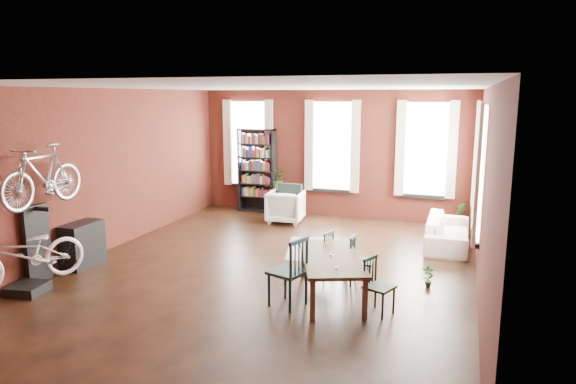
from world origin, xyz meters
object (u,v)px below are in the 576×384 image
at_px(dining_chair_c, 379,287).
at_px(plant_stand, 276,201).
at_px(bicycle_floor, 22,226).
at_px(white_armchair, 286,205).
at_px(console_table, 82,244).
at_px(dining_chair_d, 362,261).
at_px(cream_sofa, 448,227).
at_px(dining_table, 331,276).
at_px(bike_trainer, 27,289).
at_px(bookshelf, 257,171).
at_px(dining_chair_a, 288,272).
at_px(dining_chair_b, 321,253).

bearing_deg(dining_chair_c, plant_stand, 55.32).
bearing_deg(bicycle_floor, plant_stand, 97.72).
distance_m(white_armchair, console_table, 4.91).
height_order(white_armchair, bicycle_floor, bicycle_floor).
relative_size(dining_chair_c, dining_chair_d, 0.99).
bearing_deg(cream_sofa, white_armchair, 78.39).
bearing_deg(console_table, cream_sofa, 29.33).
height_order(dining_table, bicycle_floor, bicycle_floor).
relative_size(white_armchair, bike_trainer, 1.67).
xyz_separation_m(bookshelf, console_table, (-1.28, -5.20, -0.70)).
height_order(dining_table, cream_sofa, cream_sofa).
distance_m(dining_chair_c, bike_trainer, 5.45).
height_order(white_armchair, bike_trainer, white_armchair).
distance_m(dining_table, dining_chair_c, 0.91).
xyz_separation_m(dining_chair_c, bike_trainer, (-5.34, -1.05, -0.33)).
distance_m(dining_table, bike_trainer, 4.76).
relative_size(dining_chair_d, bicycle_floor, 0.43).
height_order(dining_chair_d, bookshelf, bookshelf).
height_order(dining_chair_a, bike_trainer, dining_chair_a).
distance_m(white_armchair, bike_trainer, 6.13).
relative_size(cream_sofa, bicycle_floor, 1.10).
bearing_deg(console_table, dining_chair_a, -6.65).
bearing_deg(dining_chair_a, bicycle_floor, -58.29).
bearing_deg(dining_chair_c, dining_chair_a, 118.31).
bearing_deg(dining_chair_b, dining_table, 39.48).
bearing_deg(dining_chair_a, bookshelf, -134.90).
height_order(dining_table, white_armchair, white_armchair).
bearing_deg(console_table, bookshelf, 76.17).
bearing_deg(dining_table, cream_sofa, 43.26).
bearing_deg(bookshelf, bicycle_floor, -99.79).
height_order(white_armchair, plant_stand, white_armchair).
height_order(cream_sofa, plant_stand, cream_sofa).
height_order(dining_chair_a, dining_chair_d, dining_chair_a).
bearing_deg(bike_trainer, plant_stand, 75.39).
bearing_deg(bicycle_floor, dining_chair_a, 35.17).
bearing_deg(dining_table, bike_trainer, 176.00).
height_order(dining_table, dining_chair_c, dining_chair_c).
bearing_deg(bike_trainer, dining_chair_a, 12.75).
distance_m(dining_chair_d, bike_trainer, 5.33).
bearing_deg(white_armchair, cream_sofa, 163.11).
xyz_separation_m(white_armchair, bike_trainer, (-2.30, -5.67, -0.35)).
bearing_deg(dining_chair_c, bike_trainer, 123.28).
bearing_deg(console_table, bicycle_floor, -84.38).
height_order(dining_table, dining_chair_b, dining_chair_b).
distance_m(dining_chair_b, white_armchair, 3.81).
relative_size(dining_chair_d, cream_sofa, 0.39).
distance_m(bookshelf, white_armchair, 1.60).
relative_size(bike_trainer, console_table, 0.64).
bearing_deg(bookshelf, dining_table, -56.86).
xyz_separation_m(dining_chair_a, cream_sofa, (2.11, 3.98, -0.11)).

